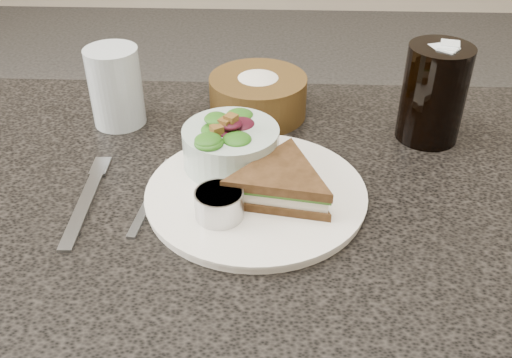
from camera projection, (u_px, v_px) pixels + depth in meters
The scene contains 10 objects.
dinner_plate at pixel (256, 194), 0.73m from camera, with size 0.28×0.28×0.01m, color white.
sandwich at pixel (281, 184), 0.71m from camera, with size 0.16×0.16×0.04m, color #50331C, non-canonical shape.
salad_bowl at pixel (231, 140), 0.76m from camera, with size 0.13×0.13×0.08m, color #A9BFB3, non-canonical shape.
dressing_ramekin at pixel (219, 204), 0.68m from camera, with size 0.06×0.06×0.04m, color #AFAFAF.
orange_wedge at pixel (255, 153), 0.78m from camera, with size 0.06×0.06×0.02m, color orange.
fork at pixel (84, 205), 0.72m from camera, with size 0.02×0.18×0.00m, color #979A9E.
knife at pixel (152, 195), 0.74m from camera, with size 0.01×0.17×0.00m, color #949AA2.
bread_basket at pixel (258, 90), 0.90m from camera, with size 0.15×0.15×0.09m, color brown, non-canonical shape.
cola_glass at pixel (434, 90), 0.82m from camera, with size 0.09×0.09×0.16m, color black, non-canonical shape.
water_glass at pixel (116, 87), 0.87m from camera, with size 0.08×0.08×0.12m, color #B5C0C5.
Camera 1 is at (0.03, -0.58, 1.19)m, focal length 40.00 mm.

